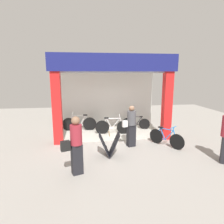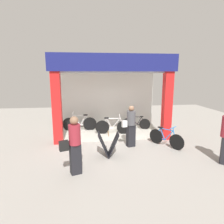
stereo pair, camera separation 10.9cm
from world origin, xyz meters
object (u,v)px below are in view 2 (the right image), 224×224
Objects in this scene: bicycle_inside_1 at (136,123)px; bicycle_inside_2 at (80,123)px; pedestrian_2 at (74,144)px; sandwich_board_sign at (108,144)px; bicycle_parked_0 at (166,138)px; pedestrian_0 at (131,126)px; bicycle_inside_0 at (113,127)px.

bicycle_inside_2 reaches higher than bicycle_inside_1.
pedestrian_2 reaches higher than bicycle_inside_2.
bicycle_inside_1 is at bearing 60.41° from sandwich_board_sign.
bicycle_inside_1 is 3.67m from sandwich_board_sign.
bicycle_parked_0 is at bearing -77.93° from bicycle_inside_1.
bicycle_parked_0 is 0.78× the size of pedestrian_0.
bicycle_parked_0 reaches higher than bicycle_inside_1.
sandwich_board_sign is at bearing -100.89° from bicycle_inside_0.
pedestrian_0 is (2.10, -2.45, 0.47)m from bicycle_inside_2.
bicycle_parked_0 is 1.49m from pedestrian_0.
pedestrian_2 is at bearing -113.58° from bicycle_inside_0.
sandwich_board_sign is (-1.81, -3.19, 0.10)m from bicycle_inside_1.
bicycle_inside_1 is 1.08× the size of bicycle_parked_0.
pedestrian_0 is at bearing -109.40° from bicycle_inside_1.
bicycle_inside_0 reaches higher than sandwich_board_sign.
pedestrian_2 reaches higher than sandwich_board_sign.
pedestrian_2 is at bearing -153.34° from bicycle_parked_0.
pedestrian_2 is (-2.90, -4.31, 0.57)m from bicycle_inside_1.
bicycle_inside_0 reaches higher than bicycle_parked_0.
pedestrian_2 is (-1.56, -3.58, 0.52)m from bicycle_inside_0.
bicycle_inside_2 is 1.05× the size of pedestrian_0.
bicycle_inside_1 is at bearing 70.60° from pedestrian_0.
bicycle_inside_2 is at bearing 130.64° from pedestrian_0.
pedestrian_0 reaches higher than bicycle_inside_1.
bicycle_inside_0 reaches higher than bicycle_inside_1.
pedestrian_2 is at bearing -123.95° from bicycle_inside_1.
sandwich_board_sign is 0.51× the size of pedestrian_0.
sandwich_board_sign is at bearing 45.73° from pedestrian_2.
bicycle_inside_2 is at bearing 142.90° from bicycle_parked_0.
sandwich_board_sign reaches higher than bicycle_inside_1.
bicycle_inside_1 is 0.80× the size of bicycle_inside_2.
pedestrian_2 is (0.04, -4.37, 0.51)m from bicycle_inside_2.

